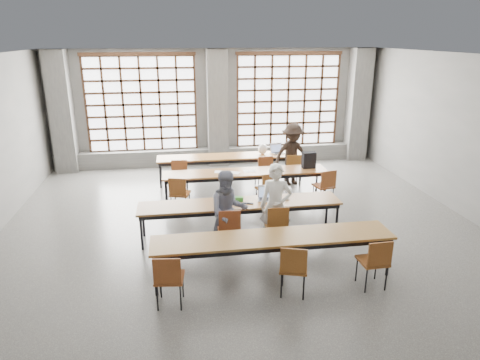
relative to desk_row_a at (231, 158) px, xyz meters
name	(u,v)px	position (x,y,z in m)	size (l,w,h in m)	color
floor	(246,237)	(-0.17, -3.52, -0.66)	(11.00, 11.00, 0.00)	#4E4E4B
ceiling	(247,57)	(-0.17, -3.52, 2.84)	(11.00, 11.00, 0.00)	silver
wall_back	(216,107)	(-0.17, 1.98, 1.09)	(10.00, 10.00, 0.00)	#5E5E5C
column_left	(62,113)	(-4.67, 1.70, 1.09)	(0.60, 0.55, 3.50)	#50504D
column_mid	(217,109)	(-0.17, 1.70, 1.09)	(0.60, 0.55, 3.50)	#50504D
column_right	(358,105)	(4.33, 1.70, 1.09)	(0.60, 0.55, 3.50)	#50504D
window_left	(142,104)	(-2.42, 1.90, 1.24)	(3.32, 0.12, 3.00)	white
window_right	(288,101)	(2.08, 1.90, 1.24)	(3.32, 0.12, 3.00)	white
sill_ledge	(218,156)	(-0.17, 1.78, -0.41)	(9.80, 0.35, 0.50)	#50504D
desk_row_a	(231,158)	(0.00, 0.00, 0.00)	(4.00, 0.70, 0.73)	brown
desk_row_b	(246,174)	(0.16, -1.46, 0.00)	(4.00, 0.70, 0.73)	brown
desk_row_c	(240,205)	(-0.28, -3.45, 0.00)	(4.00, 0.70, 0.73)	brown
desk_row_d	(273,240)	(0.03, -5.02, 0.00)	(4.00, 0.70, 0.73)	brown
chair_back_left	(180,172)	(-1.41, -0.63, -0.13)	(0.45, 0.46, 0.88)	brown
chair_back_mid	(264,168)	(0.81, -0.63, -0.13)	(0.45, 0.46, 0.88)	brown
chair_back_right	(293,166)	(1.59, -0.63, -0.13)	(0.45, 0.46, 0.88)	brown
chair_mid_left	(179,191)	(-1.46, -2.09, -0.13)	(0.52, 0.52, 0.88)	brown
chair_mid_centre	(268,187)	(0.58, -2.09, -0.13)	(0.51, 0.51, 0.88)	brown
chair_mid_right	(326,183)	(1.98, -2.09, -0.13)	(0.50, 0.50, 0.88)	brown
chair_front_left	(229,226)	(-0.58, -4.08, -0.13)	(0.44, 0.44, 0.88)	maroon
chair_front_right	(277,222)	(0.32, -4.08, -0.13)	(0.44, 0.45, 0.88)	brown
chair_near_left	(169,276)	(-1.68, -5.65, -0.13)	(0.47, 0.47, 0.88)	brown
chair_near_mid	(294,265)	(0.20, -5.65, -0.13)	(0.53, 0.53, 0.88)	brown
chair_near_right	(375,259)	(1.53, -5.65, -0.13)	(0.43, 0.44, 0.88)	brown
student_male	(276,206)	(0.32, -3.95, 0.15)	(0.60, 0.39, 1.63)	silver
student_female	(228,211)	(-0.58, -3.95, 0.11)	(0.75, 0.59, 1.55)	navy
student_back	(292,154)	(1.60, -0.50, 0.17)	(1.08, 0.62, 1.67)	black
laptop_front	(267,196)	(0.28, -3.34, 0.13)	(0.41, 0.37, 0.26)	#B6B6BB
laptop_back	(277,151)	(1.33, 0.11, 0.13)	(0.43, 0.39, 0.26)	silver
mouse	(287,199)	(0.67, -3.47, 0.08)	(0.10, 0.06, 0.04)	white
green_box	(237,199)	(-0.33, -3.37, 0.11)	(0.25, 0.09, 0.09)	#32812A
phone	(250,203)	(-0.10, -3.55, 0.07)	(0.13, 0.06, 0.01)	black
paper_sheet_a	(221,172)	(-0.44, -1.41, 0.07)	(0.30, 0.21, 0.00)	white
paper_sheet_b	(234,172)	(-0.14, -1.51, 0.07)	(0.30, 0.21, 0.00)	white
paper_sheet_c	(250,171)	(0.26, -1.46, 0.07)	(0.30, 0.21, 0.00)	white
backpack	(309,160)	(1.76, -1.41, 0.27)	(0.32, 0.20, 0.40)	black
plastic_bag	(263,149)	(0.90, 0.05, 0.21)	(0.26, 0.21, 0.29)	white
red_pouch	(169,275)	(-1.67, -5.57, -0.16)	(0.20, 0.08, 0.06)	#B81633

